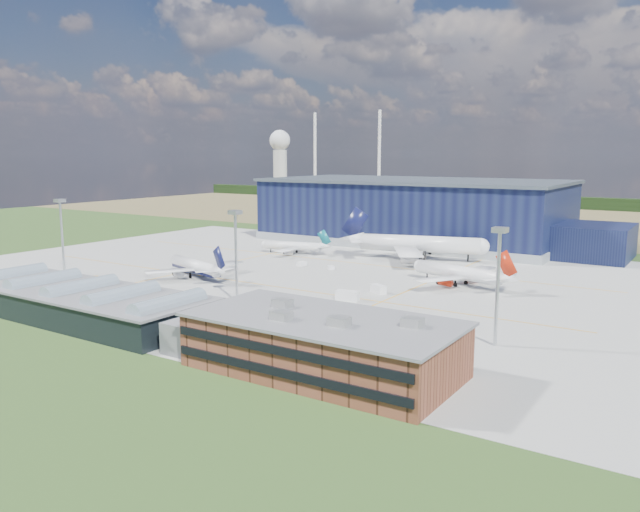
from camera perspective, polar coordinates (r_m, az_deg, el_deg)
The scene contains 23 objects.
ground at distance 185.85m, azimuth -3.89°, elevation -2.04°, with size 600.00×600.00×0.00m, color #27491B.
apron at distance 193.76m, azimuth -2.10°, elevation -1.54°, with size 220.00×160.00×0.08m.
farmland at distance 383.14m, azimuth 16.41°, elevation 3.47°, with size 600.00×220.00×0.01m, color olive.
treeline at distance 459.72m, azimuth 19.36°, elevation 4.74°, with size 600.00×8.00×8.00m, color black.
horizon_dressing at distance 533.00m, azimuth -1.22°, elevation 9.07°, with size 440.20×18.00×70.00m.
hangar at distance 264.05m, azimuth 9.11°, elevation 3.79°, with size 145.00×62.00×26.10m.
ops_building at distance 106.30m, azimuth 0.28°, elevation -8.05°, with size 46.00×23.00×10.90m.
glass_concourse at distance 148.10m, azimuth -20.15°, elevation -4.07°, with size 78.00×23.00×8.60m.
light_mast_west at distance 206.56m, azimuth -22.58°, elevation 2.74°, with size 2.60×2.60×23.00m.
light_mast_center at distance 154.08m, azimuth -7.72°, elevation 1.37°, with size 2.60×2.60×23.00m.
light_mast_east at distance 122.23m, azimuth 16.00°, elevation -0.98°, with size 2.60×2.60×23.00m.
airliner_navy at distance 190.05m, azimuth -11.35°, elevation -0.31°, with size 32.82×32.11×10.70m, color white, non-canonical shape.
airliner_red at distance 178.82m, azimuth 12.51°, elevation -0.84°, with size 34.81×34.05×11.35m, color white, non-canonical shape.
airliner_widebody at distance 219.00m, azimuth 9.12°, elevation 1.89°, with size 53.03×51.87×17.29m, color white, non-canonical shape.
airliner_regional at distance 230.47m, azimuth -2.52°, elevation 1.34°, with size 27.95×27.35×9.12m, color white, non-canonical shape.
gse_tug_b at distance 194.20m, azimuth -20.03°, elevation -1.92°, with size 1.76×2.64×1.14m, color orange.
gse_van_a at distance 157.35m, azimuth 2.51°, elevation -3.64°, with size 2.53×5.80×2.53m, color white.
gse_cart_a at distance 205.48m, azimuth -1.69°, elevation -0.73°, with size 2.15×3.22×1.40m, color white.
gse_van_b at distance 166.12m, azimuth 5.35°, elevation -3.03°, with size 2.22×4.85×2.22m, color white.
gse_cart_b at distance 199.13m, azimuth 1.01°, elevation -1.08°, with size 1.80×2.70×1.17m, color white.
gse_van_c at distance 118.31m, azimuth 10.07°, elevation -8.28°, with size 2.11×4.39×2.11m, color white.
car_a at distance 140.33m, azimuth -10.71°, elevation -5.68°, with size 1.43×3.55×1.21m, color #99999E.
car_b at distance 133.22m, azimuth -7.31°, elevation -6.39°, with size 1.32×3.79×1.25m, color #99999E.
Camera 1 is at (110.20, -145.13, 36.53)m, focal length 35.00 mm.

